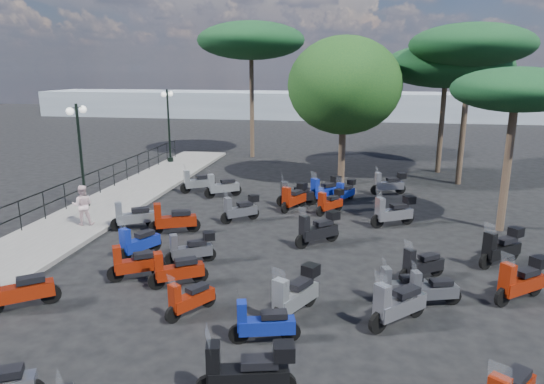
% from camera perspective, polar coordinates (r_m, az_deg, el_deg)
% --- Properties ---
extents(ground, '(120.00, 120.00, 0.00)m').
position_cam_1_polar(ground, '(15.45, -5.08, -7.55)').
color(ground, black).
rests_on(ground, ground).
extents(sidewalk, '(3.00, 30.00, 0.15)m').
position_cam_1_polar(sidewalk, '(20.53, -20.68, -2.65)').
color(sidewalk, '#605D5B').
rests_on(sidewalk, ground).
extents(railing, '(0.04, 26.04, 1.10)m').
position_cam_1_polar(railing, '(20.84, -24.24, -0.40)').
color(railing, black).
rests_on(railing, sidewalk).
extents(lamp_post_1, '(0.34, 1.25, 4.24)m').
position_cam_1_polar(lamp_post_1, '(21.30, -21.62, 4.75)').
color(lamp_post_1, black).
rests_on(lamp_post_1, sidewalk).
extents(lamp_post_2, '(0.35, 1.29, 4.38)m').
position_cam_1_polar(lamp_post_2, '(30.40, -12.08, 8.18)').
color(lamp_post_2, black).
rests_on(lamp_post_2, sidewalk).
extents(pedestrian_far, '(0.87, 0.78, 1.49)m').
position_cam_1_polar(pedestrian_far, '(19.02, -21.38, -1.45)').
color(pedestrian_far, beige).
rests_on(pedestrian_far, sidewalk).
extents(scooter_1, '(1.47, 1.18, 1.41)m').
position_cam_1_polar(scooter_1, '(13.51, -27.60, -10.27)').
color(scooter_1, black).
rests_on(scooter_1, ground).
extents(scooter_2, '(1.46, 0.97, 1.31)m').
position_cam_1_polar(scooter_2, '(14.18, -15.76, -8.13)').
color(scooter_2, black).
rests_on(scooter_2, ground).
extents(scooter_3, '(1.41, 0.93, 1.24)m').
position_cam_1_polar(scooter_3, '(14.89, -9.50, -6.62)').
color(scooter_3, black).
rests_on(scooter_3, ground).
extents(scooter_4, '(1.53, 1.03, 1.38)m').
position_cam_1_polar(scooter_4, '(18.46, -16.02, -2.82)').
color(scooter_4, black).
rests_on(scooter_4, ground).
extents(scooter_5, '(1.54, 1.10, 1.41)m').
position_cam_1_polar(scooter_5, '(23.30, -8.77, 1.13)').
color(scooter_5, black).
rests_on(scooter_5, ground).
extents(scooter_7, '(0.91, 1.30, 1.19)m').
position_cam_1_polar(scooter_7, '(11.97, -9.64, -12.33)').
color(scooter_7, black).
rests_on(scooter_7, ground).
extents(scooter_8, '(0.91, 1.55, 1.33)m').
position_cam_1_polar(scooter_8, '(15.74, -15.43, -5.81)').
color(scooter_8, black).
rests_on(scooter_8, ground).
extents(scooter_9, '(1.72, 0.95, 1.46)m').
position_cam_1_polar(scooter_9, '(17.61, -11.55, -3.26)').
color(scooter_9, black).
rests_on(scooter_9, ground).
extents(scooter_10, '(1.34, 1.18, 1.30)m').
position_cam_1_polar(scooter_10, '(18.66, -3.73, -2.05)').
color(scooter_10, black).
rests_on(scooter_10, ground).
extents(scooter_11, '(0.96, 1.59, 1.37)m').
position_cam_1_polar(scooter_11, '(20.20, 2.59, -0.69)').
color(scooter_11, black).
rests_on(scooter_11, ground).
extents(scooter_13, '(1.54, 0.64, 1.24)m').
position_cam_1_polar(scooter_13, '(10.74, -1.09, -15.29)').
color(scooter_13, black).
rests_on(scooter_13, ground).
extents(scooter_14, '(1.05, 1.66, 1.44)m').
position_cam_1_polar(scooter_14, '(11.73, 2.76, -11.98)').
color(scooter_14, black).
rests_on(scooter_14, ground).
extents(scooter_15, '(1.42, 1.34, 1.42)m').
position_cam_1_polar(scooter_15, '(16.24, 5.45, -4.43)').
color(scooter_15, black).
rests_on(scooter_15, ground).
extents(scooter_16, '(1.67, 0.84, 1.39)m').
position_cam_1_polar(scooter_16, '(20.74, 2.78, -0.38)').
color(scooter_16, black).
rests_on(scooter_16, ground).
extents(scooter_17, '(0.86, 1.40, 1.21)m').
position_cam_1_polar(scooter_17, '(21.63, 8.63, 0.02)').
color(scooter_17, black).
rests_on(scooter_17, ground).
extents(scooter_18, '(1.79, 0.72, 1.45)m').
position_cam_1_polar(scooter_18, '(9.10, -2.94, -20.49)').
color(scooter_18, black).
rests_on(scooter_18, ground).
extents(scooter_19, '(1.38, 1.35, 1.45)m').
position_cam_1_polar(scooter_19, '(11.70, 14.53, -12.75)').
color(scooter_19, black).
rests_on(scooter_19, ground).
extents(scooter_20, '(1.46, 0.66, 1.20)m').
position_cam_1_polar(scooter_20, '(12.84, 18.26, -10.95)').
color(scooter_20, black).
rests_on(scooter_20, ground).
extents(scooter_21, '(1.33, 1.01, 1.25)m').
position_cam_1_polar(scooter_21, '(14.23, 17.16, -8.25)').
color(scooter_21, black).
rests_on(scooter_21, ground).
extents(scooter_22, '(1.07, 1.31, 1.23)m').
position_cam_1_polar(scooter_22, '(19.78, 6.86, -1.25)').
color(scooter_22, black).
rests_on(scooter_22, ground).
extents(scooter_23, '(1.39, 1.42, 1.44)m').
position_cam_1_polar(scooter_23, '(21.48, 6.25, 0.23)').
color(scooter_23, black).
rests_on(scooter_23, ground).
extents(scooter_26, '(1.50, 1.24, 1.42)m').
position_cam_1_polar(scooter_26, '(13.93, 27.26, -9.31)').
color(scooter_26, black).
rests_on(scooter_26, ground).
extents(scooter_27, '(1.47, 1.28, 1.42)m').
position_cam_1_polar(scooter_27, '(16.10, 25.36, -5.98)').
color(scooter_27, black).
rests_on(scooter_27, ground).
extents(scooter_28, '(1.67, 1.10, 1.47)m').
position_cam_1_polar(scooter_28, '(18.63, 14.11, -2.29)').
color(scooter_28, black).
rests_on(scooter_28, ground).
extents(scooter_29, '(1.65, 0.78, 1.35)m').
position_cam_1_polar(scooter_29, '(23.29, 13.59, 0.94)').
color(scooter_29, black).
rests_on(scooter_29, ground).
extents(scooter_30, '(1.54, 1.10, 1.41)m').
position_cam_1_polar(scooter_30, '(22.28, -5.90, 0.61)').
color(scooter_30, black).
rests_on(scooter_30, ground).
extents(scooter_31, '(1.46, 0.66, 1.20)m').
position_cam_1_polar(scooter_31, '(12.86, 15.02, -10.66)').
color(scooter_31, black).
rests_on(scooter_31, ground).
extents(scooter_32, '(1.46, 0.97, 1.31)m').
position_cam_1_polar(scooter_32, '(13.48, -11.15, -9.04)').
color(scooter_32, black).
rests_on(scooter_32, ground).
extents(broadleaf_tree, '(5.65, 5.65, 7.33)m').
position_cam_1_polar(broadleaf_tree, '(24.67, 8.49, 12.26)').
color(broadleaf_tree, '#38281E').
rests_on(broadleaf_tree, ground).
extents(pine_0, '(6.86, 6.86, 7.09)m').
position_cam_1_polar(pine_0, '(28.70, 19.85, 13.79)').
color(pine_0, '#38281E').
rests_on(pine_0, ground).
extents(pine_1, '(5.86, 5.86, 7.87)m').
position_cam_1_polar(pine_1, '(26.00, 22.38, 15.66)').
color(pine_1, '#38281E').
rests_on(pine_1, ground).
extents(pine_2, '(6.82, 6.82, 8.65)m').
position_cam_1_polar(pine_2, '(32.12, -2.46, 17.33)').
color(pine_2, '#38281E').
rests_on(pine_2, ground).
extents(pine_3, '(4.37, 4.37, 5.81)m').
position_cam_1_polar(pine_3, '(18.80, 26.81, 10.61)').
color(pine_3, '#38281E').
rests_on(pine_3, ground).
extents(distant_hills, '(70.00, 8.00, 3.00)m').
position_cam_1_polar(distant_hills, '(59.11, 6.31, 10.12)').
color(distant_hills, gray).
rests_on(distant_hills, ground).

